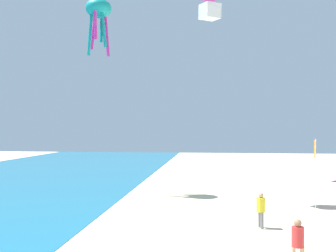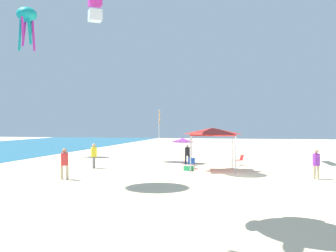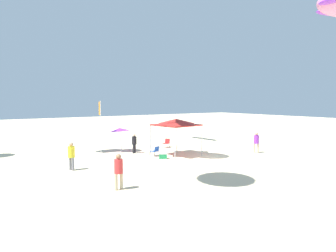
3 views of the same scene
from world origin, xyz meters
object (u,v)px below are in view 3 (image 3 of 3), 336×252
cooler_box (163,156)px  person_watching_sky (119,169)px  beach_umbrella (120,130)px  person_beachcomber (71,154)px  person_kite_handler (134,142)px  person_far_stroller (256,141)px  banner_flag (100,122)px  canopy_tent (176,122)px  folding_chair_near_cooler (155,150)px  folding_chair_left_of_tent (167,142)px

cooler_box → person_watching_sky: (-5.59, 6.45, 0.87)m
beach_umbrella → person_beachcomber: bearing=129.8°
person_kite_handler → person_far_stroller: size_ratio=0.94×
beach_umbrella → person_far_stroller: 11.77m
banner_flag → person_kite_handler: banner_flag is taller
canopy_tent → person_kite_handler: canopy_tent is taller
cooler_box → banner_flag: 6.05m
banner_flag → person_watching_sky: 10.77m
folding_chair_near_cooler → person_far_stroller: person_far_stroller is taller
folding_chair_left_of_tent → person_kite_handler: bearing=-102.6°
beach_umbrella → cooler_box: beach_umbrella is taller
folding_chair_near_cooler → cooler_box: folding_chair_near_cooler is taller
person_watching_sky → person_beachcomber: bearing=86.2°
folding_chair_near_cooler → folding_chair_left_of_tent: same height
beach_umbrella → banner_flag: banner_flag is taller
folding_chair_left_of_tent → person_watching_sky: size_ratio=0.45×
person_watching_sky → folding_chair_left_of_tent: bearing=35.9°
canopy_tent → folding_chair_near_cooler: (0.66, 1.57, -2.22)m
person_far_stroller → person_watching_sky: 14.76m
beach_umbrella → folding_chair_left_of_tent: beach_umbrella is taller
beach_umbrella → folding_chair_near_cooler: 4.21m
banner_flag → person_watching_sky: (-10.13, 3.30, -1.58)m
beach_umbrella → person_watching_sky: bearing=153.6°
folding_chair_near_cooler → banner_flag: size_ratio=0.18×
banner_flag → person_kite_handler: size_ratio=2.68×
folding_chair_left_of_tent → person_kite_handler: 4.18m
beach_umbrella → banner_flag: (-0.35, 1.90, 0.75)m
banner_flag → person_watching_sky: bearing=162.0°
cooler_box → folding_chair_left_of_tent: bearing=-37.5°
person_watching_sky → cooler_box: bearing=31.4°
folding_chair_near_cooler → banner_flag: 5.14m
person_beachcomber → person_watching_sky: size_ratio=0.99×
folding_chair_near_cooler → folding_chair_left_of_tent: size_ratio=1.00×
person_beachcomber → person_watching_sky: 5.69m
folding_chair_near_cooler → person_beachcomber: size_ratio=0.45×
person_watching_sky → person_kite_handler: bearing=47.6°
canopy_tent → person_far_stroller: size_ratio=1.90×
beach_umbrella → person_beachcomber: (-4.81, 5.78, -0.84)m
cooler_box → person_beachcomber: size_ratio=0.41×
beach_umbrella → person_beachcomber: 7.56m
person_beachcomber → person_far_stroller: bearing=-112.6°
canopy_tent → person_far_stroller: canopy_tent is taller
person_far_stroller → canopy_tent: bearing=36.2°
cooler_box → banner_flag: banner_flag is taller
beach_umbrella → person_watching_sky: 11.72m
folding_chair_left_of_tent → person_beachcomber: 11.32m
canopy_tent → folding_chair_left_of_tent: size_ratio=4.10×
cooler_box → person_beachcomber: bearing=89.4°
beach_umbrella → person_far_stroller: size_ratio=1.25×
canopy_tent → banner_flag: (4.05, 4.76, -0.04)m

